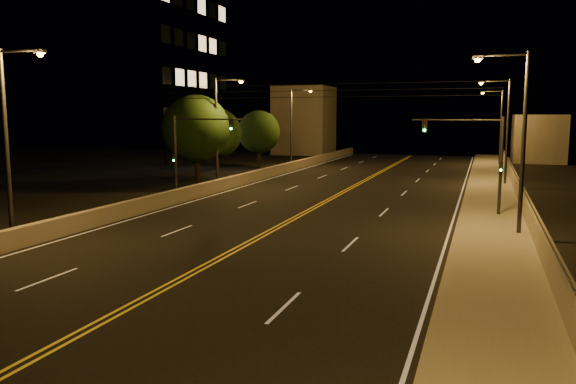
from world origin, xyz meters
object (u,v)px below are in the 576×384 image
(tree_2, at_px, (259,132))
(traffic_signal_right, at_px, (482,154))
(streetlight_3, at_px, (499,122))
(streetlight_5, at_px, (220,125))
(tree_1, at_px, (217,133))
(streetlight_4, at_px, (11,133))
(streetlight_2, at_px, (504,125))
(streetlight_1, at_px, (518,132))
(building_tower, at_px, (98,29))
(traffic_signal_left, at_px, (189,148))
(tree_0, at_px, (196,129))
(streetlight_6, at_px, (294,122))

(tree_2, bearing_deg, traffic_signal_right, -46.12)
(traffic_signal_right, bearing_deg, streetlight_3, 87.57)
(tree_2, bearing_deg, streetlight_5, -77.82)
(tree_1, relative_size, tree_2, 1.02)
(streetlight_4, relative_size, tree_2, 1.37)
(streetlight_2, relative_size, traffic_signal_right, 1.51)
(streetlight_1, bearing_deg, building_tower, 149.87)
(tree_1, bearing_deg, streetlight_3, 38.69)
(streetlight_3, bearing_deg, traffic_signal_left, -119.07)
(traffic_signal_left, relative_size, tree_0, 0.77)
(traffic_signal_right, height_order, traffic_signal_left, same)
(streetlight_1, bearing_deg, tree_1, 141.30)
(streetlight_1, xyz_separation_m, streetlight_4, (-21.42, -8.76, 0.00))
(tree_2, bearing_deg, building_tower, -161.72)
(traffic_signal_left, distance_m, tree_2, 25.09)
(traffic_signal_left, height_order, tree_2, tree_2)
(streetlight_2, relative_size, streetlight_4, 1.00)
(building_tower, bearing_deg, tree_0, -32.58)
(streetlight_4, height_order, traffic_signal_right, streetlight_4)
(building_tower, distance_m, tree_2, 20.74)
(streetlight_4, distance_m, tree_0, 21.69)
(tree_2, bearing_deg, streetlight_2, -19.76)
(streetlight_3, distance_m, traffic_signal_left, 41.75)
(traffic_signal_left, height_order, tree_0, tree_0)
(streetlight_5, bearing_deg, streetlight_1, -29.72)
(building_tower, bearing_deg, streetlight_4, -58.34)
(streetlight_3, xyz_separation_m, streetlight_5, (-21.42, -29.36, 0.00))
(streetlight_4, bearing_deg, traffic_signal_left, 85.28)
(streetlight_2, bearing_deg, streetlight_3, 90.00)
(streetlight_4, xyz_separation_m, tree_1, (-4.54, 29.56, -0.97))
(streetlight_2, bearing_deg, traffic_signal_left, -142.52)
(streetlight_4, distance_m, tree_1, 29.92)
(tree_0, bearing_deg, streetlight_6, 82.26)
(traffic_signal_left, distance_m, building_tower, 31.00)
(streetlight_4, distance_m, traffic_signal_left, 14.00)
(streetlight_4, relative_size, traffic_signal_left, 1.51)
(streetlight_4, height_order, streetlight_6, same)
(traffic_signal_right, bearing_deg, streetlight_2, 84.32)
(streetlight_1, xyz_separation_m, streetlight_3, (0.00, 41.59, 0.00))
(traffic_signal_left, xyz_separation_m, tree_1, (-5.68, 15.68, 0.42))
(streetlight_4, bearing_deg, building_tower, 121.66)
(streetlight_3, relative_size, traffic_signal_left, 1.51)
(streetlight_1, distance_m, tree_2, 38.98)
(traffic_signal_right, bearing_deg, traffic_signal_left, 180.00)
(streetlight_5, relative_size, tree_0, 1.16)
(streetlight_5, bearing_deg, streetlight_6, 90.00)
(building_tower, relative_size, tree_2, 4.93)
(tree_0, distance_m, tree_2, 17.01)
(streetlight_6, relative_size, traffic_signal_right, 1.51)
(streetlight_4, height_order, traffic_signal_left, streetlight_4)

